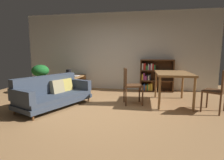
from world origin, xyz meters
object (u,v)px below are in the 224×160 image
potted_floor_plant (40,73)px  dining_chair_near (130,84)px  open_laptop (73,75)px  bookshelf (154,76)px  dining_chair_far (218,88)px  media_console (74,84)px  desk_speaker (69,74)px  dining_table (173,76)px  fabric_couch (53,93)px

potted_floor_plant → dining_chair_near: 3.13m
open_laptop → bookshelf: bearing=10.1°
dining_chair_far → media_console: bearing=159.8°
media_console → open_laptop: size_ratio=2.53×
desk_speaker → dining_chair_near: 2.16m
open_laptop → dining_table: (3.12, -1.01, 0.17)m
dining_chair_far → dining_table: bearing=146.5°
fabric_couch → media_console: bearing=95.3°
open_laptop → potted_floor_plant: (-0.95, -0.41, 0.10)m
potted_floor_plant → dining_table: (4.06, -0.61, 0.07)m
media_console → desk_speaker: desk_speaker is taller
potted_floor_plant → dining_chair_far: (4.92, -1.17, -0.12)m
dining_chair_far → bookshelf: size_ratio=0.85×
bookshelf → potted_floor_plant: bearing=-166.4°
open_laptop → potted_floor_plant: potted_floor_plant is taller
potted_floor_plant → dining_chair_far: size_ratio=0.98×
fabric_couch → open_laptop: fabric_couch is taller
fabric_couch → desk_speaker: bearing=97.5°
fabric_couch → media_console: (-0.15, 1.64, -0.07)m
desk_speaker → potted_floor_plant: size_ratio=0.29×
fabric_couch → dining_chair_near: (1.82, 0.51, 0.19)m
desk_speaker → bookshelf: bookshelf is taller
media_console → open_laptop: (-0.09, 0.15, 0.29)m
potted_floor_plant → bookshelf: (3.68, 0.89, -0.13)m
media_console → dining_table: size_ratio=0.98×
dining_chair_far → bookshelf: bookshelf is taller
desk_speaker → dining_chair_far: (3.91, -1.12, -0.12)m
desk_speaker → dining_chair_far: size_ratio=0.28×
desk_speaker → media_console: bearing=85.7°
open_laptop → potted_floor_plant: size_ratio=0.54×
desk_speaker → bookshelf: bearing=19.5°
fabric_couch → dining_table: (2.88, 0.77, 0.39)m
desk_speaker → potted_floor_plant: bearing=176.8°
open_laptop → potted_floor_plant: bearing=-156.7°
potted_floor_plant → open_laptop: bearing=23.3°
fabric_couch → potted_floor_plant: (-1.18, 1.38, 0.32)m
dining_chair_near → media_console: bearing=150.4°
open_laptop → potted_floor_plant: 1.03m
media_console → open_laptop: bearing=120.0°
open_laptop → desk_speaker: desk_speaker is taller
media_console → dining_chair_far: bearing=-20.2°
desk_speaker → dining_table: dining_table is taller
open_laptop → desk_speaker: 0.48m
desk_speaker → dining_chair_far: bearing=-15.9°
fabric_couch → bookshelf: (2.50, 2.27, 0.20)m
potted_floor_plant → dining_chair_far: dining_chair_far is taller
desk_speaker → bookshelf: (2.67, 0.95, -0.13)m
open_laptop → dining_chair_far: dining_chair_far is taller
desk_speaker → dining_chair_near: bearing=-22.0°
fabric_couch → dining_table: bearing=15.0°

